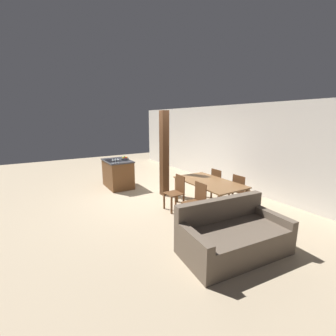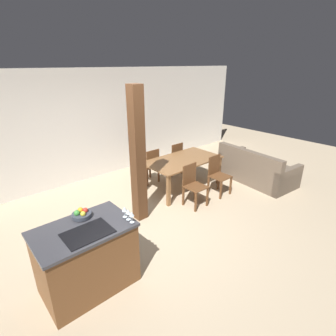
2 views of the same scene
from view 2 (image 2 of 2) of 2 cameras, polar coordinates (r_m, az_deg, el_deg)
The scene contains 14 objects.
ground_plane at distance 4.93m, azimuth -3.79°, elevation -12.71°, with size 16.00×16.00×0.00m, color tan.
wall_back at distance 6.69m, azimuth -19.16°, elevation 8.22°, with size 11.20×0.08×2.70m.
kitchen_island at distance 3.73m, azimuth -17.27°, elevation -18.13°, with size 1.19×0.77×0.93m.
fruit_bowl at distance 3.65m, azimuth -18.32°, elevation -9.48°, with size 0.25×0.25×0.11m.
wine_glass_near at distance 3.35m, azimuth -7.92°, elevation -9.97°, with size 0.07×0.07×0.15m.
wine_glass_middle at distance 3.41m, azimuth -8.70°, elevation -9.40°, with size 0.07×0.07×0.15m.
wine_glass_far at distance 3.47m, azimuth -9.46°, elevation -8.85°, with size 0.07×0.07×0.15m.
dining_table at distance 6.11m, azimuth 3.21°, elevation 1.14°, with size 1.78×1.00×0.72m.
dining_chair_near_left at distance 5.45m, azimuth 5.51°, elevation -3.57°, with size 0.40×0.40×0.88m.
dining_chair_near_right at distance 6.01m, azimuth 10.77°, elevation -1.35°, with size 0.40×0.40×0.88m.
dining_chair_far_left at distance 6.44m, azimuth -3.91°, elevation 0.62°, with size 0.40×0.40×0.88m.
dining_chair_far_right at distance 6.92m, azimuth 1.34°, elevation 2.22°, with size 0.40×0.40×0.88m.
couch at distance 6.97m, azimuth 18.58°, elevation -0.41°, with size 1.14×1.92×0.86m.
timber_post at distance 4.69m, azimuth -6.60°, elevation 2.41°, with size 0.21×0.21×2.49m.
Camera 2 is at (-2.43, -3.25, 2.81)m, focal length 28.00 mm.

